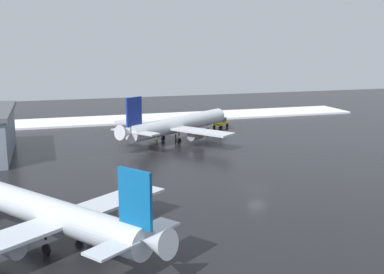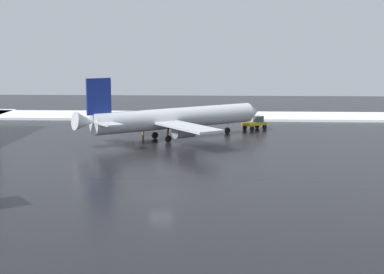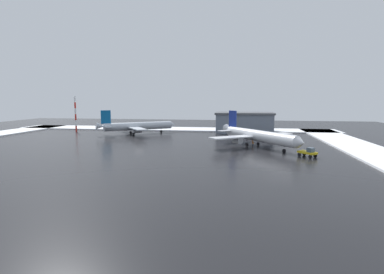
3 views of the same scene
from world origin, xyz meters
name	(u,v)px [view 1 (image 1 of 3)]	position (x,y,z in m)	size (l,w,h in m)	color
ground_plane	(257,189)	(0.00, 0.00, 0.00)	(240.00, 240.00, 0.00)	black
snow_bank_left	(154,118)	(-67.00, 0.00, 0.25)	(14.00, 116.00, 0.50)	white
airplane_parked_starboard	(177,124)	(-37.08, -1.77, 3.52)	(26.57, 30.80, 10.65)	silver
airplane_distant_tail	(49,213)	(10.64, -29.03, 3.35)	(29.29, 25.33, 10.14)	silver
pushback_tug	(221,123)	(-48.83, 12.81, 1.28)	(4.69, 4.91, 2.50)	gold
ground_crew_by_nose_gear	(176,137)	(-35.89, -2.44, 0.97)	(0.36, 0.36, 1.71)	black
ground_crew_near_tug	(157,138)	(-36.02, -6.59, 0.97)	(0.36, 0.36, 1.71)	black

